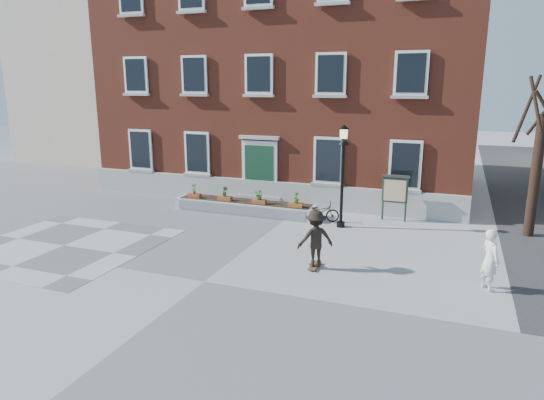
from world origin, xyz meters
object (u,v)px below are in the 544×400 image
at_px(skateboarder, 315,238).
at_px(lamp_post, 343,162).
at_px(notice_board, 395,190).
at_px(bicycle, 320,212).
at_px(bystander, 490,260).

bearing_deg(skateboarder, lamp_post, 93.28).
relative_size(lamp_post, notice_board, 2.10).
height_order(bicycle, skateboarder, skateboarder).
distance_m(lamp_post, skateboarder, 4.76).
relative_size(notice_board, skateboarder, 1.05).
bearing_deg(bystander, bicycle, 17.85).
height_order(lamp_post, notice_board, lamp_post).
relative_size(bystander, lamp_post, 0.43).
xyz_separation_m(lamp_post, notice_board, (1.79, 1.63, -1.28)).
distance_m(lamp_post, notice_board, 2.74).
bearing_deg(notice_board, skateboarder, -104.09).
bearing_deg(lamp_post, bicycle, 157.95).
distance_m(bicycle, bystander, 7.64).
distance_m(bystander, notice_board, 6.80).
bearing_deg(lamp_post, notice_board, 42.41).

